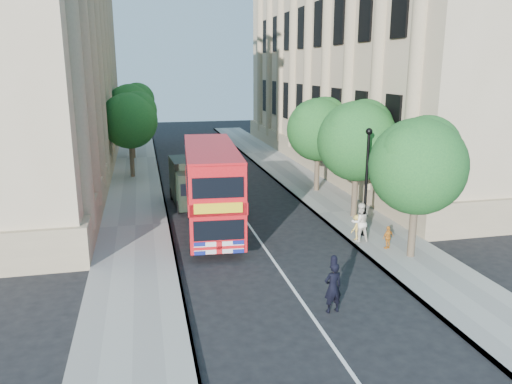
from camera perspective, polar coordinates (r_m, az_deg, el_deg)
ground at (r=17.84m, az=5.43°, el=-12.59°), size 120.00×120.00×0.00m
pavement_right at (r=28.48m, az=10.18°, el=-2.27°), size 3.50×80.00×0.12m
pavement_left at (r=26.33m, az=-13.61°, el=-3.83°), size 3.50×80.00×0.12m
building_right at (r=43.44m, az=13.46°, el=15.10°), size 12.00×38.00×18.00m
building_left at (r=40.05m, az=-26.21°, el=14.19°), size 12.00×38.00×18.00m
tree_right_near at (r=21.52m, az=18.08°, el=3.39°), size 4.00×4.00×6.08m
tree_right_mid at (r=26.74m, az=11.57°, el=6.22°), size 4.20×4.20×6.37m
tree_right_far at (r=32.27m, az=7.18°, el=7.48°), size 4.00×4.00×6.15m
tree_left_far at (r=37.30m, az=-14.21°, el=8.25°), size 4.00×4.00×6.30m
tree_left_back at (r=45.25m, az=-14.06°, el=9.57°), size 4.20×4.20×6.65m
lamp_post at (r=24.04m, az=12.46°, el=0.59°), size 0.32×0.32×5.16m
double_decker_bus at (r=24.71m, az=-5.12°, el=0.76°), size 3.05×9.18×4.17m
box_van at (r=29.49m, az=-7.55°, el=0.93°), size 2.19×4.82×2.70m
police_constable at (r=17.04m, az=8.78°, el=-10.74°), size 0.70×0.51×1.76m
woman_pedestrian at (r=23.54m, az=11.79°, el=-3.40°), size 0.89×0.70×1.82m
child_a at (r=22.98m, az=14.85°, el=-5.04°), size 0.66×0.43×1.05m
child_b at (r=23.81m, az=11.46°, el=-3.96°), size 0.89×0.77×1.20m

